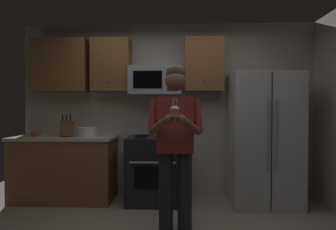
% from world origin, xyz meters
% --- Properties ---
extents(wall_back, '(4.40, 0.10, 2.60)m').
position_xyz_m(wall_back, '(0.00, 1.75, 1.30)').
color(wall_back, beige).
rests_on(wall_back, ground).
extents(oven_range, '(0.76, 0.70, 0.93)m').
position_xyz_m(oven_range, '(-0.15, 1.36, 0.46)').
color(oven_range, black).
rests_on(oven_range, ground).
extents(microwave, '(0.74, 0.41, 0.40)m').
position_xyz_m(microwave, '(-0.15, 1.48, 1.72)').
color(microwave, '#9EA0A5').
extents(refrigerator, '(0.90, 0.75, 1.80)m').
position_xyz_m(refrigerator, '(1.35, 1.32, 0.90)').
color(refrigerator, '#B7BABF').
rests_on(refrigerator, ground).
extents(cabinet_row_upper, '(2.78, 0.36, 0.76)m').
position_xyz_m(cabinet_row_upper, '(-0.72, 1.53, 1.95)').
color(cabinet_row_upper, brown).
extents(counter_left, '(1.44, 0.66, 0.92)m').
position_xyz_m(counter_left, '(-1.45, 1.38, 0.46)').
color(counter_left, brown).
rests_on(counter_left, ground).
extents(knife_block, '(0.16, 0.15, 0.32)m').
position_xyz_m(knife_block, '(-1.39, 1.33, 1.03)').
color(knife_block, brown).
rests_on(knife_block, counter_left).
extents(bowl_large_white, '(0.28, 0.28, 0.13)m').
position_xyz_m(bowl_large_white, '(-1.14, 1.42, 0.99)').
color(bowl_large_white, white).
rests_on(bowl_large_white, counter_left).
extents(bowl_small_colored, '(0.13, 0.13, 0.06)m').
position_xyz_m(bowl_small_colored, '(-1.87, 1.37, 0.95)').
color(bowl_small_colored, '#B24C3F').
rests_on(bowl_small_colored, counter_left).
extents(person, '(0.60, 0.48, 1.76)m').
position_xyz_m(person, '(0.15, 0.34, 1.00)').
color(person, '#262628').
rests_on(person, ground).
extents(cupcake, '(0.09, 0.09, 0.17)m').
position_xyz_m(cupcake, '(0.15, 0.01, 1.29)').
color(cupcake, '#A87F56').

